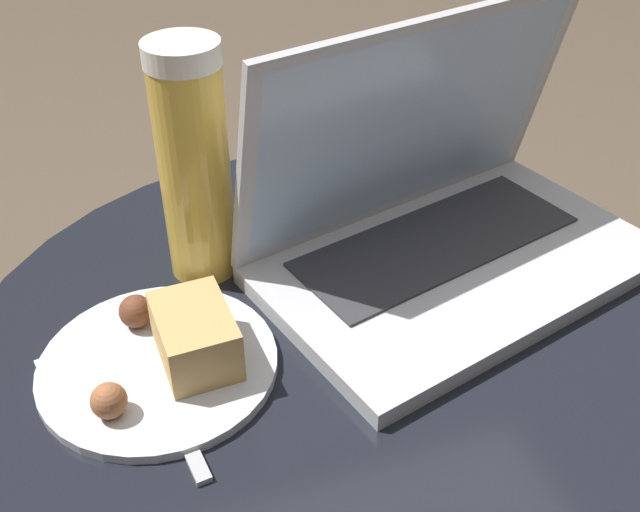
# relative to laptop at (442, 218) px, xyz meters

# --- Properties ---
(table) EXTENTS (0.71, 0.71, 0.53)m
(table) POSITION_rel_laptop_xyz_m (-0.12, -0.08, -0.19)
(table) COLOR black
(table) RESTS_ON ground_plane
(napkin) EXTENTS (0.18, 0.14, 0.00)m
(napkin) POSITION_rel_laptop_xyz_m (-0.30, -0.06, -0.05)
(napkin) COLOR white
(napkin) RESTS_ON table
(laptop) EXTENTS (0.43, 0.32, 0.24)m
(laptop) POSITION_rel_laptop_xyz_m (0.00, 0.00, 0.00)
(laptop) COLOR silver
(laptop) RESTS_ON table
(beer_glass) EXTENTS (0.07, 0.07, 0.23)m
(beer_glass) POSITION_rel_laptop_xyz_m (-0.22, 0.07, 0.07)
(beer_glass) COLOR gold
(beer_glass) RESTS_ON table
(snack_plate) EXTENTS (0.20, 0.20, 0.06)m
(snack_plate) POSITION_rel_laptop_xyz_m (-0.28, -0.06, -0.03)
(snack_plate) COLOR silver
(snack_plate) RESTS_ON table
(fork) EXTENTS (0.04, 0.17, 0.00)m
(fork) POSITION_rel_laptop_xyz_m (-0.30, -0.09, -0.05)
(fork) COLOR #B2B2B7
(fork) RESTS_ON table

